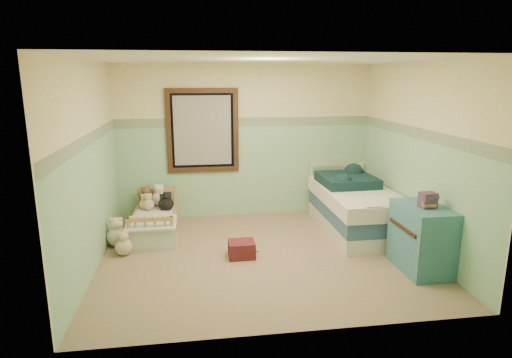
{
  "coord_description": "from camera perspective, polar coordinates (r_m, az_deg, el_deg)",
  "views": [
    {
      "loc": [
        -0.86,
        -5.3,
        2.31
      ],
      "look_at": [
        -0.03,
        0.35,
        0.96
      ],
      "focal_mm": 30.51,
      "sensor_mm": 36.0,
      "label": 1
    }
  ],
  "objects": [
    {
      "name": "wall_right",
      "position": [
        6.16,
        20.57,
        2.58
      ],
      "size": [
        0.04,
        3.6,
        2.5
      ],
      "primitive_type": "cube",
      "color": "beige",
      "rests_on": "floor"
    },
    {
      "name": "extra_plush_1",
      "position": [
        7.02,
        -14.4,
        -3.17
      ],
      "size": [
        0.16,
        0.16,
        0.16
      ],
      "primitive_type": "sphere",
      "color": "beige",
      "rests_on": "toddler_mattress"
    },
    {
      "name": "extra_plush_0",
      "position": [
        6.89,
        -11.51,
        -3.2
      ],
      "size": [
        0.2,
        0.2,
        0.2
      ],
      "primitive_type": "sphere",
      "color": "black",
      "rests_on": "toddler_mattress"
    },
    {
      "name": "ceiling",
      "position": [
        5.37,
        0.93,
        15.48
      ],
      "size": [
        4.2,
        3.6,
        0.02
      ],
      "primitive_type": "cube",
      "color": "white",
      "rests_on": "wall_back"
    },
    {
      "name": "wall_front",
      "position": [
        3.75,
        5.27,
        -3.12
      ],
      "size": [
        4.2,
        0.04,
        2.5
      ],
      "primitive_type": "cube",
      "color": "beige",
      "rests_on": "floor"
    },
    {
      "name": "plush_floor_tan",
      "position": [
        6.06,
        -16.95,
        -8.51
      ],
      "size": [
        0.23,
        0.23,
        0.23
      ],
      "primitive_type": "sphere",
      "color": "beige",
      "rests_on": "floor"
    },
    {
      "name": "window_blinds",
      "position": [
        7.12,
        -7.02,
        6.31
      ],
      "size": [
        0.92,
        0.01,
        1.12
      ],
      "primitive_type": "cube",
      "color": "#BABAB2",
      "rests_on": "window_frame"
    },
    {
      "name": "twin_mattress",
      "position": [
        6.72,
        13.03,
        -2.2
      ],
      "size": [
        0.98,
        1.93,
        0.22
      ],
      "primitive_type": "cube",
      "color": "white",
      "rests_on": "twin_boxspring"
    },
    {
      "name": "toddler_bed_frame",
      "position": [
        6.75,
        -13.14,
        -6.29
      ],
      "size": [
        0.63,
        1.26,
        0.16
      ],
      "primitive_type": "cube",
      "color": "#B78648",
      "rests_on": "floor"
    },
    {
      "name": "plush_floor_cream",
      "position": [
        6.39,
        -17.77,
        -7.17
      ],
      "size": [
        0.28,
        0.28,
        0.28
      ],
      "primitive_type": "sphere",
      "color": "beige",
      "rests_on": "floor"
    },
    {
      "name": "twin_bed_frame",
      "position": [
        6.85,
        12.83,
        -5.75
      ],
      "size": [
        0.95,
        1.89,
        0.22
      ],
      "primitive_type": "cube",
      "color": "silver",
      "rests_on": "floor"
    },
    {
      "name": "plush_bed_brown",
      "position": [
        7.15,
        -14.16,
        -2.62
      ],
      "size": [
        0.22,
        0.22,
        0.22
      ],
      "primitive_type": "sphere",
      "color": "brown",
      "rests_on": "toddler_mattress"
    },
    {
      "name": "patchwork_quilt",
      "position": [
        6.31,
        -13.53,
        -5.62
      ],
      "size": [
        0.69,
        0.63,
        0.03
      ],
      "primitive_type": "cube",
      "color": "#84B5D0",
      "rests_on": "toddler_mattress"
    },
    {
      "name": "dresser",
      "position": [
        5.66,
        20.91,
        -7.26
      ],
      "size": [
        0.5,
        0.81,
        0.81
      ],
      "primitive_type": "cube",
      "color": "#36717E",
      "rests_on": "floor"
    },
    {
      "name": "wall_back",
      "position": [
        7.23,
        -1.41,
        4.91
      ],
      "size": [
        4.2,
        0.04,
        2.5
      ],
      "primitive_type": "cube",
      "color": "beige",
      "rests_on": "floor"
    },
    {
      "name": "twin_boxspring",
      "position": [
        6.78,
        12.93,
        -3.99
      ],
      "size": [
        0.95,
        1.89,
        0.22
      ],
      "primitive_type": "cube",
      "color": "navy",
      "rests_on": "twin_bed_frame"
    },
    {
      "name": "plush_bed_tan",
      "position": [
        6.94,
        -13.91,
        -3.26
      ],
      "size": [
        0.18,
        0.18,
        0.18
      ],
      "primitive_type": "sphere",
      "color": "beige",
      "rests_on": "toddler_mattress"
    },
    {
      "name": "toddler_mattress",
      "position": [
        6.71,
        -13.21,
        -5.15
      ],
      "size": [
        0.58,
        1.21,
        0.12
      ],
      "primitive_type": "cube",
      "color": "white",
      "rests_on": "toddler_bed_frame"
    },
    {
      "name": "wainscot_mint",
      "position": [
        7.3,
        -1.37,
        1.01
      ],
      "size": [
        4.2,
        0.01,
        1.5
      ],
      "primitive_type": "cube",
      "color": "#8BC49B",
      "rests_on": "floor"
    },
    {
      "name": "teal_blanket",
      "position": [
        6.93,
        11.83,
        -0.13
      ],
      "size": [
        0.83,
        0.87,
        0.14
      ],
      "primitive_type": "cube",
      "rotation": [
        0.0,
        0.0,
        0.03
      ],
      "color": "black",
      "rests_on": "twin_mattress"
    },
    {
      "name": "floor_book",
      "position": [
        6.0,
        -1.13,
        -9.17
      ],
      "size": [
        0.28,
        0.22,
        0.03
      ],
      "primitive_type": "cube",
      "rotation": [
        0.0,
        0.0,
        0.04
      ],
      "color": "yellow",
      "rests_on": "floor"
    },
    {
      "name": "border_strip",
      "position": [
        7.17,
        -1.41,
        7.46
      ],
      "size": [
        4.2,
        0.01,
        0.15
      ],
      "primitive_type": "cube",
      "color": "#3F6942",
      "rests_on": "wall_back"
    },
    {
      "name": "red_pillow",
      "position": [
        5.75,
        -1.9,
        -9.19
      ],
      "size": [
        0.34,
        0.3,
        0.21
      ],
      "primitive_type": "cube",
      "rotation": [
        0.0,
        0.0,
        0.01
      ],
      "color": "maroon",
      "rests_on": "floor"
    },
    {
      "name": "floor",
      "position": [
        5.85,
        0.83,
        -10.04
      ],
      "size": [
        4.2,
        3.6,
        0.02
      ],
      "primitive_type": "cube",
      "color": "#7A6957",
      "rests_on": "ground"
    },
    {
      "name": "plush_bed_white",
      "position": [
        7.13,
        -12.57,
        -2.51
      ],
      "size": [
        0.24,
        0.24,
        0.24
      ],
      "primitive_type": "sphere",
      "color": "silver",
      "rests_on": "toddler_mattress"
    },
    {
      "name": "window_frame",
      "position": [
        7.11,
        -7.02,
        6.3
      ],
      "size": [
        1.16,
        0.06,
        1.36
      ],
      "primitive_type": "cube",
      "color": "black",
      "rests_on": "wall_back"
    },
    {
      "name": "wall_left",
      "position": [
        5.54,
        -21.09,
        1.42
      ],
      "size": [
        0.04,
        3.6,
        2.5
      ],
      "primitive_type": "cube",
      "color": "beige",
      "rests_on": "floor"
    },
    {
      "name": "book_stack",
      "position": [
        5.47,
        21.6,
        -2.58
      ],
      "size": [
        0.2,
        0.16,
        0.18
      ],
      "primitive_type": "cube",
      "rotation": [
        0.0,
        0.0,
        0.13
      ],
      "color": "brown",
      "rests_on": "dresser"
    },
    {
      "name": "plush_bed_dark",
      "position": [
        6.92,
        -12.02,
        -3.24
      ],
      "size": [
        0.17,
        0.17,
        0.17
      ],
      "primitive_type": "sphere",
      "color": "black",
      "rests_on": "toddler_mattress"
    }
  ]
}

